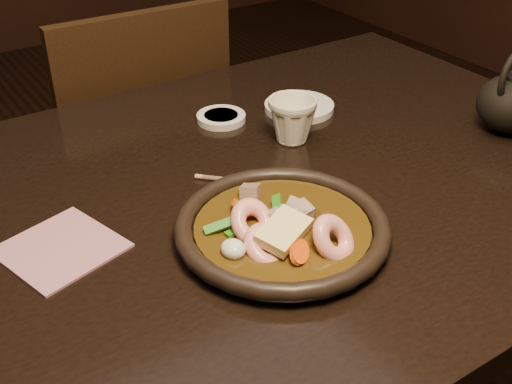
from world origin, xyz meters
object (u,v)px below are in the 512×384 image
table (178,253)px  teapot (512,100)px  plate (282,229)px  tea_cup (292,119)px  chair (136,161)px

table → teapot: bearing=-9.0°
plate → tea_cup: size_ratio=3.48×
table → teapot: (0.62, -0.10, 0.14)m
chair → teapot: (0.43, -0.72, 0.33)m
tea_cup → teapot: bearing=-28.1°
table → teapot: 0.65m
table → chair: (0.19, 0.62, -0.19)m
plate → teapot: size_ratio=1.86×
chair → tea_cup: (0.09, -0.53, 0.31)m
table → plate: size_ratio=5.34×
chair → tea_cup: size_ratio=10.37×
chair → teapot: 0.90m
tea_cup → teapot: size_ratio=0.53×
tea_cup → chair: bearing=99.3°
teapot → table: bearing=163.7°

